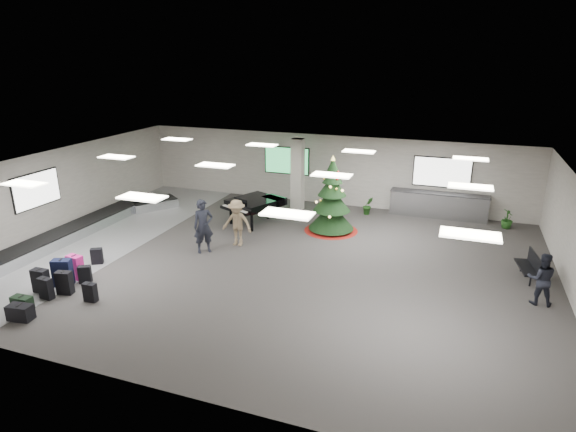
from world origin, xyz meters
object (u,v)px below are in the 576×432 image
(christmas_tree, at_px, (332,206))
(traveler_bench, at_px, (541,279))
(grand_piano, at_px, (253,203))
(bench, at_px, (530,265))
(pink_suitcase, at_px, (75,267))
(potted_plant_left, at_px, (368,206))
(traveler_b, at_px, (237,223))
(potted_plant_right, at_px, (507,219))
(traveler_a, at_px, (203,226))
(service_counter, at_px, (438,205))
(baggage_carousel, at_px, (85,228))

(christmas_tree, xyz_separation_m, traveler_bench, (6.99, -3.74, -0.28))
(grand_piano, relative_size, bench, 1.88)
(pink_suitcase, height_order, potted_plant_left, potted_plant_left)
(christmas_tree, bearing_deg, pink_suitcase, -132.80)
(christmas_tree, height_order, traveler_b, christmas_tree)
(grand_piano, distance_m, potted_plant_left, 5.06)
(potted_plant_right, bearing_deg, traveler_a, -148.42)
(pink_suitcase, height_order, christmas_tree, christmas_tree)
(christmas_tree, relative_size, potted_plant_right, 3.84)
(traveler_bench, bearing_deg, service_counter, -68.14)
(service_counter, height_order, christmas_tree, christmas_tree)
(service_counter, xyz_separation_m, traveler_bench, (3.12, -6.90, 0.21))
(bench, height_order, potted_plant_right, bench)
(grand_piano, distance_m, traveler_b, 2.43)
(potted_plant_right, bearing_deg, potted_plant_left, -178.57)
(bench, bearing_deg, baggage_carousel, 176.47)
(baggage_carousel, height_order, traveler_a, traveler_a)
(service_counter, relative_size, traveler_b, 2.35)
(traveler_b, bearing_deg, bench, 1.64)
(pink_suitcase, relative_size, traveler_b, 0.45)
(baggage_carousel, bearing_deg, traveler_bench, -0.61)
(christmas_tree, xyz_separation_m, traveler_b, (-2.82, -2.65, -0.18))
(traveler_a, bearing_deg, service_counter, 0.12)
(service_counter, height_order, pink_suitcase, service_counter)
(service_counter, xyz_separation_m, christmas_tree, (-3.87, -3.17, 0.49))
(christmas_tree, distance_m, traveler_b, 3.87)
(bench, bearing_deg, potted_plant_left, 133.27)
(pink_suitcase, relative_size, potted_plant_right, 0.99)
(baggage_carousel, height_order, christmas_tree, christmas_tree)
(baggage_carousel, distance_m, potted_plant_left, 11.67)
(service_counter, distance_m, grand_piano, 7.88)
(grand_piano, bearing_deg, baggage_carousel, -125.94)
(traveler_bench, bearing_deg, potted_plant_left, -48.61)
(traveler_bench, relative_size, potted_plant_right, 1.93)
(traveler_b, xyz_separation_m, potted_plant_left, (3.80, 5.17, -0.46))
(traveler_b, relative_size, potted_plant_right, 2.18)
(service_counter, bearing_deg, traveler_a, -137.93)
(baggage_carousel, xyz_separation_m, service_counter, (12.84, 6.73, 0.33))
(service_counter, distance_m, potted_plant_left, 2.97)
(christmas_tree, height_order, potted_plant_right, christmas_tree)
(traveler_a, height_order, potted_plant_left, traveler_a)
(traveler_bench, bearing_deg, bench, -89.93)
(pink_suitcase, distance_m, grand_piano, 7.33)
(service_counter, relative_size, pink_suitcase, 5.16)
(pink_suitcase, distance_m, traveler_b, 5.52)
(traveler_a, xyz_separation_m, potted_plant_right, (10.21, 6.28, -0.56))
(traveler_bench, distance_m, potted_plant_right, 6.42)
(traveler_a, relative_size, potted_plant_right, 2.43)
(christmas_tree, height_order, potted_plant_left, christmas_tree)
(service_counter, xyz_separation_m, bench, (3.05, -5.28, -0.07))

